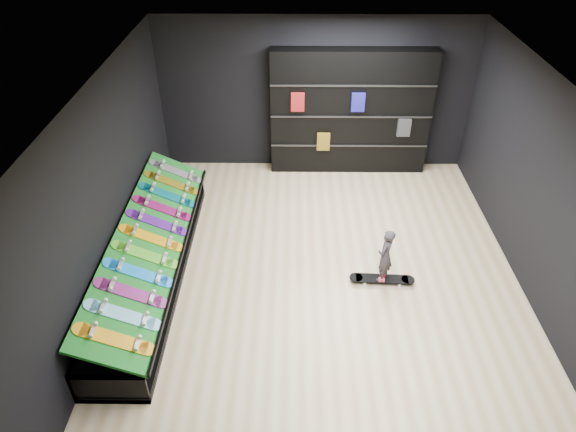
{
  "coord_description": "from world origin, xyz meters",
  "views": [
    {
      "loc": [
        -0.44,
        -5.87,
        5.34
      ],
      "look_at": [
        -0.5,
        0.2,
        1.0
      ],
      "focal_mm": 32.0,
      "sensor_mm": 36.0,
      "label": 1
    }
  ],
  "objects_px": {
    "back_shelving": "(350,113)",
    "child": "(384,265)",
    "display_rack": "(152,263)",
    "floor_skateboard": "(382,280)"
  },
  "relations": [
    {
      "from": "floor_skateboard",
      "to": "child",
      "type": "relative_size",
      "value": 1.85
    },
    {
      "from": "display_rack",
      "to": "child",
      "type": "bearing_deg",
      "value": -1.99
    },
    {
      "from": "child",
      "to": "floor_skateboard",
      "type": "bearing_deg",
      "value": 180.0
    },
    {
      "from": "back_shelving",
      "to": "display_rack",
      "type": "bearing_deg",
      "value": -134.14
    },
    {
      "from": "floor_skateboard",
      "to": "child",
      "type": "height_order",
      "value": "child"
    },
    {
      "from": "floor_skateboard",
      "to": "child",
      "type": "distance_m",
      "value": 0.31
    },
    {
      "from": "back_shelving",
      "to": "floor_skateboard",
      "type": "relative_size",
      "value": 3.12
    },
    {
      "from": "back_shelving",
      "to": "child",
      "type": "distance_m",
      "value": 3.56
    },
    {
      "from": "display_rack",
      "to": "floor_skateboard",
      "type": "relative_size",
      "value": 4.59
    },
    {
      "from": "display_rack",
      "to": "floor_skateboard",
      "type": "distance_m",
      "value": 3.48
    }
  ]
}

